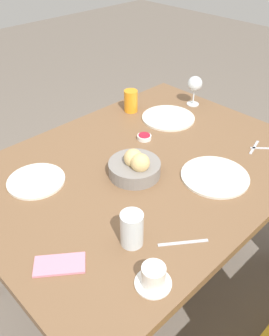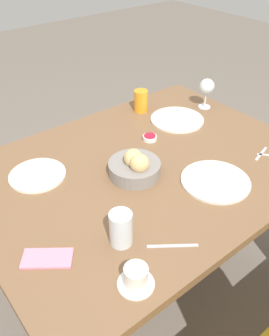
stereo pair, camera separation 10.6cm
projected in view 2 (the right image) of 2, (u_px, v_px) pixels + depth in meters
name	position (u px, v px, depth m)	size (l,w,h in m)	color
ground_plane	(143.00, 279.00, 1.89)	(10.00, 10.00, 0.00)	#6B6056
dining_table	(145.00, 183.00, 1.50)	(1.36, 1.02, 0.75)	brown
bread_basket	(135.00, 167.00, 1.37)	(0.20, 0.20, 0.11)	gray
plate_near_left	(177.00, 120.00, 1.75)	(0.26, 0.26, 0.01)	silver
plate_near_right	(37.00, 175.00, 1.39)	(0.22, 0.22, 0.01)	silver
plate_far_center	(215.00, 181.00, 1.36)	(0.27, 0.27, 0.01)	silver
juice_glass	(141.00, 101.00, 1.80)	(0.07, 0.07, 0.11)	orange
water_tumbler	(121.00, 228.00, 1.08)	(0.07, 0.07, 0.12)	silver
wine_glass	(207.00, 87.00, 1.80)	(0.08, 0.08, 0.16)	silver
coffee_cup	(136.00, 278.00, 0.97)	(0.11, 0.11, 0.07)	white
jam_bowl_berry	(150.00, 138.00, 1.60)	(0.06, 0.06, 0.02)	white
knife_silver	(173.00, 246.00, 1.10)	(0.14, 0.11, 0.00)	#B7B7BC
spoon_coffee	(261.00, 154.00, 1.52)	(0.12, 0.04, 0.00)	#B7B7BC
cell_phone	(47.00, 258.00, 1.06)	(0.16, 0.15, 0.01)	pink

